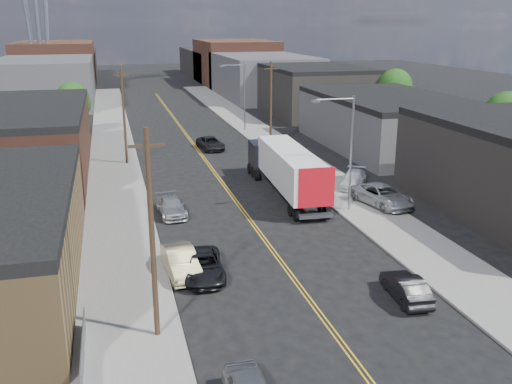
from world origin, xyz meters
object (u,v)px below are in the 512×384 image
car_left_c (203,266)px  car_left_d (171,207)px  car_right_lot_a (383,196)px  car_right_lot_c (305,164)px  car_right_oncoming (406,287)px  car_left_b (181,262)px  car_right_lot_b (354,179)px  semi_truck (284,166)px  car_ahead_truck (211,143)px

car_left_c → car_left_d: bearing=97.0°
car_left_c → car_left_d: 11.57m
car_left_c → car_right_lot_a: bearing=34.4°
car_right_lot_a → car_right_lot_c: size_ratio=1.42×
car_left_d → car_right_oncoming: (10.57, -17.05, 0.01)m
car_left_b → car_right_oncoming: (11.22, -6.12, -0.10)m
car_right_oncoming → car_right_lot_a: (6.00, 14.77, 0.27)m
car_left_d → car_right_lot_b: (16.57, 3.26, 0.17)m
car_left_c → car_right_lot_b: size_ratio=1.05×
car_left_c → car_right_oncoming: 11.44m
car_left_d → car_right_lot_c: 17.16m
car_right_oncoming → car_left_c: bearing=-23.5°
car_left_d → semi_truck: bearing=14.7°
semi_truck → car_left_c: (-9.54, -14.92, -1.70)m
car_left_b → car_left_c: bearing=-32.8°
car_right_lot_b → car_left_c: bearing=-107.5°
car_left_d → car_right_lot_a: (16.57, -2.28, 0.29)m
car_ahead_truck → car_right_oncoming: bearing=-91.0°
car_right_oncoming → car_right_lot_c: (3.62, 26.70, 0.17)m
car_left_d → car_right_lot_b: bearing=7.4°
semi_truck → car_right_lot_b: semi_truck is taller
semi_truck → car_right_lot_b: (6.50, -0.09, -1.55)m
car_left_b → car_right_lot_b: car_left_b is taller
car_right_lot_a → car_right_lot_b: car_right_lot_a is taller
car_left_b → car_right_lot_c: (14.84, 20.58, 0.06)m
car_left_c → car_right_lot_b: car_right_lot_b is taller
car_left_c → car_right_lot_c: (13.66, 21.21, 0.15)m
semi_truck → car_right_lot_c: bearing=59.7°
car_left_c → car_right_lot_c: car_right_lot_c is taller
car_right_lot_c → car_left_d: bearing=-166.9°
car_right_lot_c → car_left_b: bearing=-147.0°
car_left_d → car_ahead_truck: (7.07, 22.30, 0.04)m
semi_truck → car_right_lot_a: 8.73m
semi_truck → car_left_d: semi_truck is taller
semi_truck → car_right_lot_a: size_ratio=2.78×
car_left_b → car_right_lot_b: 22.32m
car_left_b → car_left_d: (0.65, 10.93, -0.11)m
car_right_lot_a → car_ahead_truck: (-9.50, 24.58, -0.25)m
car_left_b → car_left_c: car_left_b is taller
car_right_lot_b → car_right_oncoming: bearing=-76.7°
car_left_d → car_right_oncoming: bearing=-61.9°
car_left_d → car_left_b: bearing=-97.2°
car_left_c → semi_truck: bearing=61.8°
car_left_c → car_right_lot_a: car_right_lot_a is taller
car_left_b → car_ahead_truck: bearing=72.2°
semi_truck → car_right_oncoming: bearing=-85.7°
car_left_c → car_ahead_truck: (6.54, 33.86, 0.01)m
semi_truck → car_right_lot_c: size_ratio=3.94×
car_ahead_truck → car_right_lot_a: bearing=-75.0°
car_right_oncoming → car_right_lot_c: 26.94m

